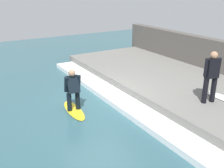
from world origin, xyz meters
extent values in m
plane|color=#335B66|center=(0.00, 0.00, 0.00)|extent=(28.00, 28.00, 0.00)
cube|color=slate|center=(3.34, 0.00, 0.24)|extent=(4.40, 11.13, 0.48)
cube|color=#544F49|center=(5.79, 0.00, 0.92)|extent=(0.50, 11.69, 1.85)
cube|color=white|center=(0.71, 0.00, 0.10)|extent=(0.87, 10.58, 0.20)
ellipsoid|color=yellow|center=(-1.02, -0.01, 0.03)|extent=(0.61, 1.72, 0.06)
cylinder|color=black|center=(-0.87, -0.02, 0.37)|extent=(0.16, 0.16, 0.62)
cylinder|color=black|center=(-1.17, 0.00, 0.37)|extent=(0.16, 0.16, 0.62)
cube|color=black|center=(-1.02, -0.01, 0.99)|extent=(0.42, 0.49, 0.65)
sphere|color=#A87A5B|center=(-1.02, -0.01, 1.39)|extent=(0.23, 0.23, 0.23)
cylinder|color=black|center=(-0.79, -0.03, 1.02)|extent=(0.11, 0.21, 0.55)
cylinder|color=black|center=(-1.24, 0.01, 1.02)|extent=(0.11, 0.21, 0.55)
cylinder|color=black|center=(2.82, -2.61, 0.91)|extent=(0.17, 0.17, 0.86)
cylinder|color=black|center=(2.52, -2.54, 0.91)|extent=(0.17, 0.17, 0.86)
cube|color=black|center=(2.67, -2.58, 1.65)|extent=(0.46, 0.35, 0.63)
sphere|color=#A87A5B|center=(2.67, -2.58, 2.07)|extent=(0.24, 0.24, 0.24)
cylinder|color=black|center=(2.90, -2.63, 1.69)|extent=(0.12, 0.13, 0.55)
cylinder|color=black|center=(2.44, -2.52, 1.69)|extent=(0.12, 0.13, 0.55)
camera|label=1|loc=(-4.11, -7.70, 4.08)|focal=42.00mm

